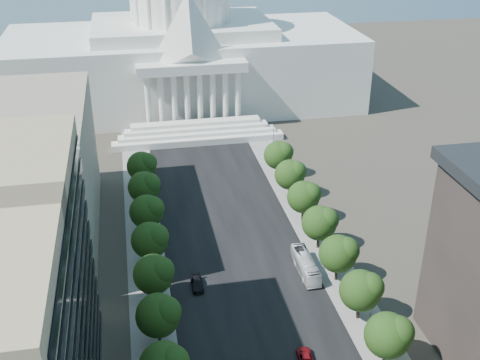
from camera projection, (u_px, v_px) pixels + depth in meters
road_asphalt at (232, 241)px, 133.35m from camera, size 30.00×260.00×0.01m
sidewalk_left at (145, 250)px, 130.12m from camera, size 8.00×260.00×0.02m
sidewalk_right at (314, 233)px, 136.58m from camera, size 8.00×260.00×0.02m
capitol at (183, 47)px, 207.68m from camera, size 120.00×56.00×73.00m
office_block_left_far at (0, 179)px, 127.25m from camera, size 38.00×52.00×30.00m
tree_l_e at (160, 314)px, 100.95m from camera, size 7.79×7.60×9.97m
tree_l_f at (155, 273)px, 111.49m from camera, size 7.79×7.60×9.97m
tree_l_g at (151, 239)px, 122.02m from camera, size 7.79×7.60×9.97m
tree_l_h at (148, 211)px, 132.55m from camera, size 7.79×7.60×9.97m
tree_l_i at (145, 186)px, 143.09m from camera, size 7.79×7.60×9.97m
tree_l_j at (143, 165)px, 153.62m from camera, size 7.79×7.60×9.97m
tree_r_d at (390, 334)px, 96.53m from camera, size 7.79×7.60×9.97m
tree_r_e at (363, 290)px, 107.07m from camera, size 7.79×7.60×9.97m
tree_r_f at (340, 253)px, 117.60m from camera, size 7.79×7.60×9.97m
tree_r_g at (321, 222)px, 128.14m from camera, size 7.79×7.60×9.97m
tree_r_h at (305, 196)px, 138.67m from camera, size 7.79×7.60×9.97m
tree_r_i at (291, 174)px, 149.20m from camera, size 7.79×7.60×9.97m
tree_r_j at (279, 154)px, 159.74m from camera, size 7.79×7.60×9.97m
streetlight_c at (370, 291)px, 107.79m from camera, size 2.61×0.44×9.00m
streetlight_d at (326, 221)px, 129.73m from camera, size 2.61×0.44×9.00m
streetlight_e at (295, 172)px, 151.68m from camera, size 2.61×0.44×9.00m
streetlight_f at (272, 135)px, 173.62m from camera, size 2.61×0.44×9.00m
car_red at (305, 357)px, 99.98m from camera, size 2.82×5.47×1.48m
car_dark_b at (197, 284)px, 117.95m from camera, size 2.40×5.68×1.63m
city_bus at (306, 265)px, 122.08m from camera, size 2.96×12.64×3.52m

